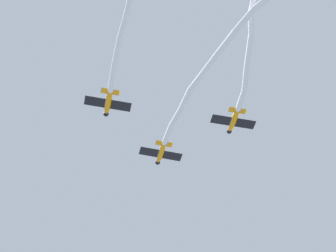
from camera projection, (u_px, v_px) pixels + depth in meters
airplane_lead at (161, 153)px, 71.61m from camera, size 4.64×5.93×1.52m
smoke_trail_lead at (216, 63)px, 61.73m from camera, size 28.84×7.22×1.21m
airplane_left_wing at (108, 103)px, 65.60m from camera, size 4.70×5.87×1.52m
smoke_trail_left_wing at (129, 4)px, 57.91m from camera, size 21.03×11.59×3.37m
airplane_right_wing at (233, 121)px, 68.04m from camera, size 4.71×5.86×1.52m
smoke_trail_right_wing at (248, 54)px, 62.05m from camera, size 12.78×11.07×2.08m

